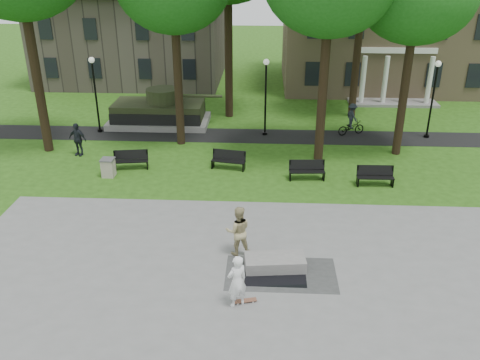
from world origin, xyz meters
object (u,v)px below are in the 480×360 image
object	(u,v)px
cyclist	(352,122)
park_bench_0	(131,159)
skateboarder	(237,281)
trash_bin	(108,167)
concrete_block	(275,262)
friend_watching	(238,231)

from	to	relation	value
cyclist	park_bench_0	size ratio (longest dim) A/B	1.08
cyclist	skateboarder	bearing A→B (deg)	138.73
trash_bin	park_bench_0	bearing A→B (deg)	48.13
concrete_block	friend_watching	bearing A→B (deg)	147.84
trash_bin	skateboarder	bearing A→B (deg)	-54.36
skateboarder	park_bench_0	distance (m)	12.70
trash_bin	friend_watching	bearing A→B (deg)	-44.44
skateboarder	cyclist	world-z (taller)	cyclist
skateboarder	trash_bin	distance (m)	12.33
cyclist	park_bench_0	bearing A→B (deg)	94.42
friend_watching	cyclist	distance (m)	15.31
concrete_block	friend_watching	world-z (taller)	friend_watching
park_bench_0	trash_bin	world-z (taller)	park_bench_0
cyclist	park_bench_0	world-z (taller)	cyclist
cyclist	concrete_block	bearing A→B (deg)	140.32
skateboarder	concrete_block	bearing A→B (deg)	-152.43
trash_bin	cyclist	bearing A→B (deg)	27.80
friend_watching	park_bench_0	xyz separation A→B (m)	(-6.11, 7.95, -0.50)
cyclist	trash_bin	bearing A→B (deg)	96.44
concrete_block	cyclist	world-z (taller)	cyclist
concrete_block	cyclist	bearing A→B (deg)	71.68
park_bench_0	trash_bin	bearing A→B (deg)	-140.53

